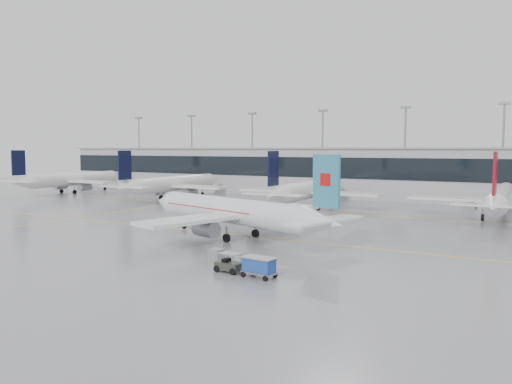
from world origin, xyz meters
The scene contains 16 objects.
ground centered at (0.00, 0.00, 0.00)m, with size 320.00×320.00×0.00m, color gray.
taxi_line_main centered at (0.00, 0.00, 0.01)m, with size 120.00×0.25×0.01m, color yellow.
taxi_line_north centered at (0.00, 30.00, 0.01)m, with size 120.00×0.25×0.01m, color yellow.
taxi_line_cross centered at (-30.00, 15.00, 0.01)m, with size 0.25×60.00×0.01m, color yellow.
terminal centered at (0.00, 62.00, 6.00)m, with size 180.00×15.00×12.00m, color #A3A3A7.
terminal_glass centered at (0.00, 54.45, 7.50)m, with size 180.00×0.20×5.00m, color black.
terminal_roof centered at (0.00, 62.00, 12.20)m, with size 182.00×16.00×0.40m, color gray.
light_masts centered at (0.00, 68.00, 13.34)m, with size 156.40×1.00×22.60m.
air_canada_jet centered at (4.99, -2.47, 3.64)m, with size 35.92×29.28×11.48m.
parked_jet_a centered at (-70.00, 33.69, 3.71)m, with size 29.64×36.96×11.72m.
parked_jet_b centered at (-35.00, 33.69, 3.71)m, with size 29.64×36.96×11.72m.
parked_jet_c centered at (0.00, 33.69, 3.71)m, with size 29.64×36.96×11.72m.
parked_jet_d centered at (35.00, 33.69, 3.71)m, with size 29.64×36.96×11.72m.
baggage_tug centered at (14.15, -18.34, 0.68)m, with size 4.05×1.92×1.93m.
baggage_cart centered at (17.73, -18.71, 1.15)m, with size 3.33×2.08×1.96m.
gse_unit centered at (10.48, -15.15, 0.69)m, with size 1.39×1.29×1.39m, color gray.
Camera 1 is at (40.24, -58.98, 12.14)m, focal length 35.00 mm.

